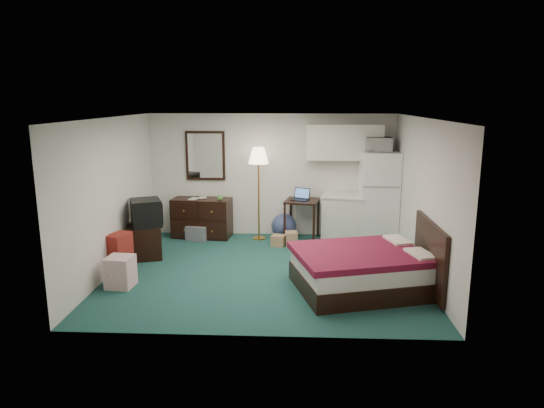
{
  "coord_description": "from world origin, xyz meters",
  "views": [
    {
      "loc": [
        0.47,
        -7.58,
        2.79
      ],
      "look_at": [
        0.09,
        0.54,
        1.02
      ],
      "focal_mm": 32.0,
      "sensor_mm": 36.0,
      "label": 1
    }
  ],
  "objects_px": {
    "desk": "(302,220)",
    "tv_stand": "(145,241)",
    "kitchen_counter": "(344,218)",
    "dresser": "(202,218)",
    "floor_lamp": "(259,194)",
    "suitcase": "(120,253)",
    "fridge": "(378,197)",
    "bed": "(361,271)"
  },
  "relations": [
    {
      "from": "bed",
      "to": "tv_stand",
      "type": "xyz_separation_m",
      "value": [
        -3.68,
        1.36,
        -0.0
      ]
    },
    {
      "from": "kitchen_counter",
      "to": "tv_stand",
      "type": "xyz_separation_m",
      "value": [
        -3.67,
        -1.27,
        -0.15
      ]
    },
    {
      "from": "bed",
      "to": "fridge",
      "type": "bearing_deg",
      "value": 60.64
    },
    {
      "from": "tv_stand",
      "to": "suitcase",
      "type": "bearing_deg",
      "value": -116.76
    },
    {
      "from": "desk",
      "to": "kitchen_counter",
      "type": "xyz_separation_m",
      "value": [
        0.84,
        0.01,
        0.04
      ]
    },
    {
      "from": "dresser",
      "to": "suitcase",
      "type": "bearing_deg",
      "value": -106.66
    },
    {
      "from": "bed",
      "to": "tv_stand",
      "type": "bearing_deg",
      "value": 144.28
    },
    {
      "from": "dresser",
      "to": "tv_stand",
      "type": "height_order",
      "value": "dresser"
    },
    {
      "from": "kitchen_counter",
      "to": "bed",
      "type": "height_order",
      "value": "kitchen_counter"
    },
    {
      "from": "tv_stand",
      "to": "desk",
      "type": "bearing_deg",
      "value": 8.17
    },
    {
      "from": "floor_lamp",
      "to": "desk",
      "type": "height_order",
      "value": "floor_lamp"
    },
    {
      "from": "tv_stand",
      "to": "suitcase",
      "type": "xyz_separation_m",
      "value": [
        -0.16,
        -0.82,
        0.04
      ]
    },
    {
      "from": "kitchen_counter",
      "to": "bed",
      "type": "distance_m",
      "value": 2.64
    },
    {
      "from": "bed",
      "to": "suitcase",
      "type": "xyz_separation_m",
      "value": [
        -3.83,
        0.54,
        0.03
      ]
    },
    {
      "from": "suitcase",
      "to": "floor_lamp",
      "type": "bearing_deg",
      "value": 62.02
    },
    {
      "from": "desk",
      "to": "dresser",
      "type": "bearing_deg",
      "value": -171.29
    },
    {
      "from": "fridge",
      "to": "suitcase",
      "type": "height_order",
      "value": "fridge"
    },
    {
      "from": "dresser",
      "to": "tv_stand",
      "type": "bearing_deg",
      "value": -113.41
    },
    {
      "from": "floor_lamp",
      "to": "tv_stand",
      "type": "height_order",
      "value": "floor_lamp"
    },
    {
      "from": "dresser",
      "to": "kitchen_counter",
      "type": "xyz_separation_m",
      "value": [
        2.89,
        -0.07,
        0.04
      ]
    },
    {
      "from": "desk",
      "to": "tv_stand",
      "type": "distance_m",
      "value": 3.1
    },
    {
      "from": "dresser",
      "to": "desk",
      "type": "bearing_deg",
      "value": 4.52
    },
    {
      "from": "desk",
      "to": "suitcase",
      "type": "distance_m",
      "value": 3.64
    },
    {
      "from": "desk",
      "to": "tv_stand",
      "type": "bearing_deg",
      "value": -144.94
    },
    {
      "from": "desk",
      "to": "fridge",
      "type": "xyz_separation_m",
      "value": [
        1.5,
        -0.02,
        0.49
      ]
    },
    {
      "from": "desk",
      "to": "floor_lamp",
      "type": "bearing_deg",
      "value": -168.16
    },
    {
      "from": "bed",
      "to": "tv_stand",
      "type": "distance_m",
      "value": 3.92
    },
    {
      "from": "dresser",
      "to": "suitcase",
      "type": "relative_size",
      "value": 1.78
    },
    {
      "from": "dresser",
      "to": "tv_stand",
      "type": "xyz_separation_m",
      "value": [
        -0.78,
        -1.34,
        -0.11
      ]
    },
    {
      "from": "kitchen_counter",
      "to": "bed",
      "type": "bearing_deg",
      "value": -76.08
    },
    {
      "from": "bed",
      "to": "tv_stand",
      "type": "height_order",
      "value": "bed"
    },
    {
      "from": "fridge",
      "to": "dresser",
      "type": "bearing_deg",
      "value": 179.55
    },
    {
      "from": "kitchen_counter",
      "to": "suitcase",
      "type": "height_order",
      "value": "kitchen_counter"
    },
    {
      "from": "fridge",
      "to": "bed",
      "type": "relative_size",
      "value": 0.97
    },
    {
      "from": "tv_stand",
      "to": "floor_lamp",
      "type": "bearing_deg",
      "value": 16.64
    },
    {
      "from": "bed",
      "to": "tv_stand",
      "type": "relative_size",
      "value": 2.9
    },
    {
      "from": "bed",
      "to": "floor_lamp",
      "type": "bearing_deg",
      "value": 107.96
    },
    {
      "from": "desk",
      "to": "fridge",
      "type": "distance_m",
      "value": 1.58
    },
    {
      "from": "floor_lamp",
      "to": "desk",
      "type": "bearing_deg",
      "value": 0.82
    },
    {
      "from": "dresser",
      "to": "kitchen_counter",
      "type": "height_order",
      "value": "kitchen_counter"
    },
    {
      "from": "desk",
      "to": "kitchen_counter",
      "type": "relative_size",
      "value": 0.92
    },
    {
      "from": "bed",
      "to": "dresser",
      "type": "bearing_deg",
      "value": 121.54
    }
  ]
}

